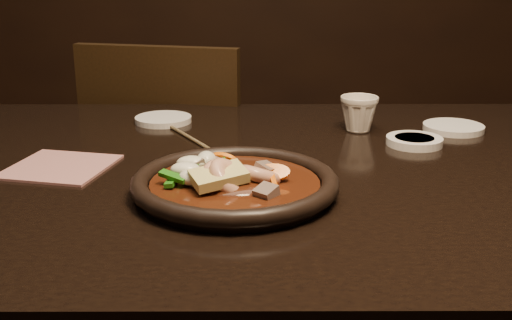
{
  "coord_description": "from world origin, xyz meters",
  "views": [
    {
      "loc": [
        -0.02,
        -0.99,
        1.08
      ],
      "look_at": [
        -0.02,
        -0.13,
        0.8
      ],
      "focal_mm": 45.0,
      "sensor_mm": 36.0,
      "label": 1
    }
  ],
  "objects_px": {
    "chair": "(179,192)",
    "tea_cup": "(359,113)",
    "plate": "(235,185)",
    "table": "(266,209)"
  },
  "relations": [
    {
      "from": "table",
      "to": "tea_cup",
      "type": "xyz_separation_m",
      "value": [
        0.18,
        0.21,
        0.11
      ]
    },
    {
      "from": "tea_cup",
      "to": "table",
      "type": "bearing_deg",
      "value": -130.65
    },
    {
      "from": "chair",
      "to": "plate",
      "type": "bearing_deg",
      "value": 116.32
    },
    {
      "from": "table",
      "to": "chair",
      "type": "xyz_separation_m",
      "value": [
        -0.22,
        0.6,
        -0.19
      ]
    },
    {
      "from": "table",
      "to": "tea_cup",
      "type": "distance_m",
      "value": 0.3
    },
    {
      "from": "plate",
      "to": "tea_cup",
      "type": "distance_m",
      "value": 0.42
    },
    {
      "from": "table",
      "to": "chair",
      "type": "height_order",
      "value": "chair"
    },
    {
      "from": "tea_cup",
      "to": "plate",
      "type": "bearing_deg",
      "value": -123.65
    },
    {
      "from": "chair",
      "to": "tea_cup",
      "type": "xyz_separation_m",
      "value": [
        0.4,
        -0.38,
        0.31
      ]
    },
    {
      "from": "plate",
      "to": "table",
      "type": "bearing_deg",
      "value": 70.3
    }
  ]
}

